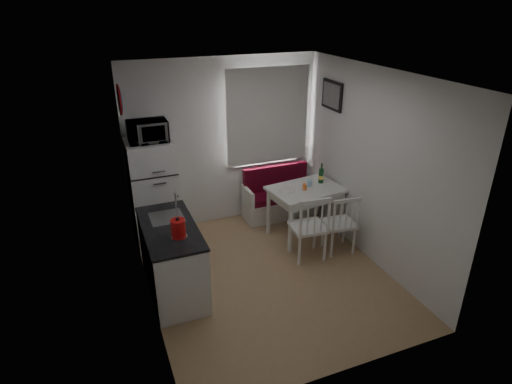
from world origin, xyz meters
TOP-DOWN VIEW (x-y plane):
  - floor at (0.00, 0.00)m, footprint 3.00×3.50m
  - ceiling at (0.00, 0.00)m, footprint 3.00×3.50m
  - wall_back at (0.00, 1.75)m, footprint 3.00×0.02m
  - wall_front at (0.00, -1.75)m, footprint 3.00×0.02m
  - wall_left at (-1.50, 0.00)m, footprint 0.02×3.50m
  - wall_right at (1.50, 0.00)m, footprint 0.02×3.50m
  - window at (0.70, 1.72)m, footprint 1.22×0.06m
  - curtain at (0.70, 1.65)m, footprint 1.35×0.02m
  - kitchen_counter at (-1.20, 0.16)m, footprint 0.62×1.32m
  - wall_sign at (-1.47, 1.45)m, footprint 0.03×0.40m
  - picture_frame at (1.48, 1.10)m, footprint 0.04×0.52m
  - bench at (0.84, 1.51)m, footprint 1.17×0.45m
  - dining_table at (0.95, 0.77)m, footprint 1.13×0.86m
  - chair_left at (0.70, 0.10)m, footprint 0.50×0.48m
  - chair_right at (1.20, 0.11)m, footprint 0.46×0.44m
  - fridge at (-1.18, 1.40)m, footprint 0.63×0.63m
  - microwave at (-1.18, 1.35)m, footprint 0.52×0.35m
  - kettle at (-1.15, -0.16)m, footprint 0.19×0.19m
  - wine_bottle at (1.25, 0.87)m, footprint 0.08×0.08m
  - drinking_glass_orange at (0.90, 0.72)m, footprint 0.06×0.06m
  - drinking_glass_blue at (1.03, 0.82)m, footprint 0.06×0.06m
  - plate at (0.65, 0.79)m, footprint 0.23×0.23m

SIDE VIEW (x-z plane):
  - floor at x=0.00m, z-range -0.01..0.01m
  - bench at x=0.84m, z-range -0.14..0.70m
  - kitchen_counter at x=-1.20m, z-range -0.12..1.04m
  - chair_right at x=1.20m, z-range 0.31..0.79m
  - chair_left at x=0.70m, z-range 0.34..0.87m
  - dining_table at x=0.95m, z-range 0.30..1.09m
  - fridge at x=-1.18m, z-range 0.00..1.58m
  - plate at x=0.65m, z-range 0.78..0.80m
  - drinking_glass_orange at x=0.90m, z-range 0.78..0.88m
  - drinking_glass_blue at x=1.03m, z-range 0.78..0.89m
  - wine_bottle at x=1.25m, z-range 0.78..1.09m
  - kettle at x=-1.15m, z-range 0.90..1.16m
  - wall_back at x=0.00m, z-range 0.00..2.60m
  - wall_front at x=0.00m, z-range 0.00..2.60m
  - wall_left at x=-1.50m, z-range 0.00..2.60m
  - wall_right at x=1.50m, z-range 0.00..2.60m
  - window at x=0.70m, z-range 0.89..2.36m
  - curtain at x=0.70m, z-range 0.93..2.42m
  - microwave at x=-1.18m, z-range 1.58..1.87m
  - picture_frame at x=1.48m, z-range 1.84..2.26m
  - wall_sign at x=-1.47m, z-range 1.95..2.35m
  - ceiling at x=0.00m, z-range 2.59..2.61m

